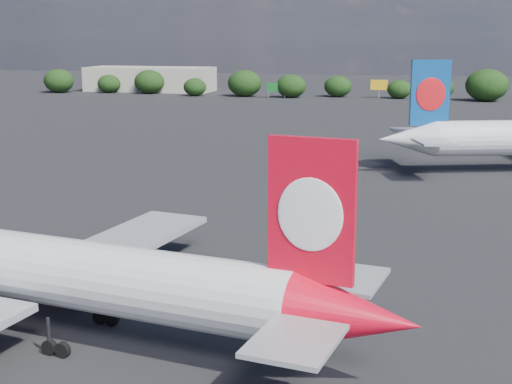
# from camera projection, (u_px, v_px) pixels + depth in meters

# --- Properties ---
(ground) EXTENTS (500.00, 500.00, 0.00)m
(ground) POSITION_uv_depth(u_px,v_px,m) (227.00, 170.00, 100.19)
(ground) COLOR black
(ground) RESTS_ON ground
(qantas_airliner) EXTENTS (41.54, 39.63, 13.56)m
(qantas_airliner) POSITION_uv_depth(u_px,v_px,m) (69.00, 275.00, 43.93)
(qantas_airliner) COLOR silver
(qantas_airliner) RESTS_ON ground
(terminal_building) EXTENTS (42.00, 16.00, 8.00)m
(terminal_building) POSITION_uv_depth(u_px,v_px,m) (150.00, 79.00, 239.64)
(terminal_building) COLOR #9E9688
(terminal_building) RESTS_ON ground
(highway_sign) EXTENTS (6.00, 0.30, 4.50)m
(highway_sign) POSITION_uv_depth(u_px,v_px,m) (277.00, 88.00, 213.69)
(highway_sign) COLOR #146722
(highway_sign) RESTS_ON ground
(billboard_yellow) EXTENTS (5.00, 0.30, 5.50)m
(billboard_yellow) POSITION_uv_depth(u_px,v_px,m) (379.00, 85.00, 212.22)
(billboard_yellow) COLOR #F3AC15
(billboard_yellow) RESTS_ON ground
(horizon_treeline) EXTENTS (205.69, 14.57, 9.19)m
(horizon_treeline) POSITION_uv_depth(u_px,v_px,m) (386.00, 86.00, 210.13)
(horizon_treeline) COLOR black
(horizon_treeline) RESTS_ON ground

